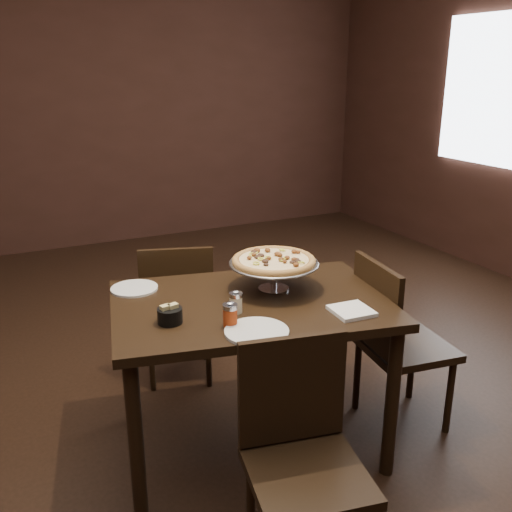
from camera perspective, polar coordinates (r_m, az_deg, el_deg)
name	(u,v)px	position (r m, az deg, el deg)	size (l,w,h in m)	color
room	(239,141)	(2.36, -1.75, 11.40)	(6.04, 7.04, 2.84)	black
dining_table	(251,321)	(2.50, -0.53, -6.52)	(1.31, 1.01, 0.73)	black
pizza_stand	(274,261)	(2.53, 1.79, -0.51)	(0.40, 0.40, 0.17)	silver
parmesan_shaker	(236,302)	(2.33, -2.03, -4.63)	(0.06, 0.06, 0.10)	beige
pepper_flake_shaker	(230,315)	(2.21, -2.60, -5.87)	(0.06, 0.06, 0.10)	maroon
packet_caddy	(170,315)	(2.27, -8.61, -5.85)	(0.10, 0.10, 0.08)	black
napkin_stack	(352,311)	(2.37, 9.54, -5.44)	(0.16, 0.16, 0.02)	white
plate_left	(134,288)	(2.63, -12.07, -3.19)	(0.21, 0.21, 0.01)	silver
plate_near	(257,332)	(2.17, 0.07, -7.57)	(0.25, 0.25, 0.01)	silver
serving_spatula	(288,271)	(2.43, 3.21, -1.49)	(0.14, 0.14, 0.02)	silver
chair_far	(178,307)	(3.14, -7.81, -5.11)	(0.48, 0.48, 0.82)	black
chair_near	(301,450)	(2.05, 4.56, -18.78)	(0.45, 0.45, 0.83)	black
chair_side	(394,338)	(2.82, 13.63, -7.95)	(0.45, 0.45, 0.85)	black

